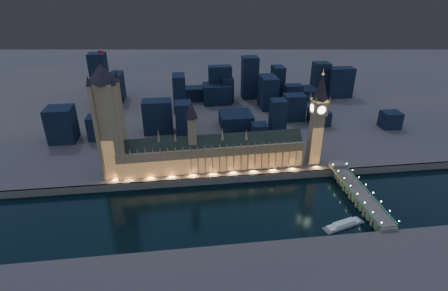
{
  "coord_description": "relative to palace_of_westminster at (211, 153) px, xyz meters",
  "views": [
    {
      "loc": [
        -36.95,
        -274.14,
        200.6
      ],
      "look_at": [
        5.0,
        55.0,
        38.0
      ],
      "focal_mm": 28.0,
      "sensor_mm": 36.0,
      "label": 1
    }
  ],
  "objects": [
    {
      "name": "ground_plane",
      "position": [
        8.74,
        -61.74,
        -26.37
      ],
      "size": [
        2000.0,
        2000.0,
        0.0
      ],
      "primitive_type": "plane",
      "color": "black",
      "rests_on": "ground"
    },
    {
      "name": "city_backdrop",
      "position": [
        36.72,
        186.1,
        4.57
      ],
      "size": [
        467.83,
        215.63,
        82.42
      ],
      "color": "black",
      "rests_on": "north_bank"
    },
    {
      "name": "victoria_tower",
      "position": [
        -101.26,
        0.18,
        46.57
      ],
      "size": [
        31.68,
        31.68,
        130.52
      ],
      "color": "olive",
      "rests_on": "north_bank"
    },
    {
      "name": "elizabeth_tower",
      "position": [
        116.74,
        0.18,
        40.93
      ],
      "size": [
        18.0,
        18.0,
        106.45
      ],
      "color": "olive",
      "rests_on": "north_bank"
    },
    {
      "name": "north_bank",
      "position": [
        8.74,
        458.26,
        -22.37
      ],
      "size": [
        2000.0,
        960.0,
        8.0
      ],
      "primitive_type": "cube",
      "color": "#3D383E",
      "rests_on": "ground"
    },
    {
      "name": "palace_of_westminster",
      "position": [
        0.0,
        0.0,
        0.0
      ],
      "size": [
        202.0,
        25.95,
        78.0
      ],
      "color": "olive",
      "rests_on": "north_bank"
    },
    {
      "name": "westminster_bridge",
      "position": [
        139.32,
        -65.2,
        -20.37
      ],
      "size": [
        16.65,
        113.0,
        15.9
      ],
      "color": "#535942",
      "rests_on": "ground"
    },
    {
      "name": "embankment_wall",
      "position": [
        8.74,
        -20.74,
        -22.37
      ],
      "size": [
        2000.0,
        2.5,
        8.0
      ],
      "primitive_type": "cube",
      "color": "#535942",
      "rests_on": "ground"
    },
    {
      "name": "river_boat",
      "position": [
        108.62,
        -104.12,
        -24.81
      ],
      "size": [
        41.67,
        20.62,
        4.5
      ],
      "color": "#535942",
      "rests_on": "ground"
    }
  ]
}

